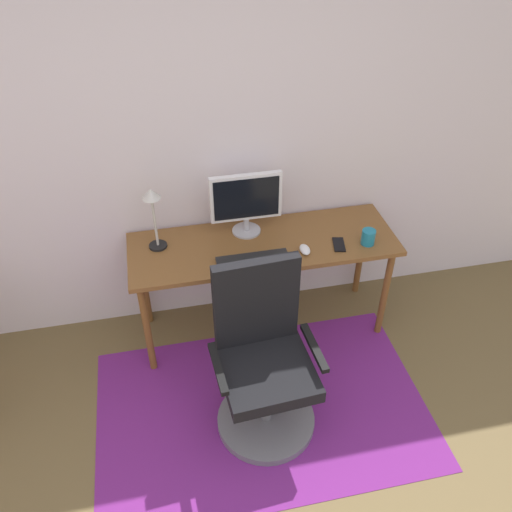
{
  "coord_description": "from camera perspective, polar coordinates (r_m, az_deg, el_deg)",
  "views": [
    {
      "loc": [
        -0.3,
        -0.7,
        2.66
      ],
      "look_at": [
        0.19,
        1.6,
        0.82
      ],
      "focal_mm": 37.16,
      "sensor_mm": 36.0,
      "label": 1
    }
  ],
  "objects": [
    {
      "name": "wall_back",
      "position": [
        3.22,
        -5.64,
        12.73
      ],
      "size": [
        6.0,
        0.1,
        2.6
      ],
      "primitive_type": "cube",
      "color": "silver",
      "rests_on": "ground"
    },
    {
      "name": "area_rug",
      "position": [
        3.29,
        0.66,
        -16.03
      ],
      "size": [
        1.93,
        1.25,
        0.01
      ],
      "primitive_type": "cube",
      "color": "#6E2175",
      "rests_on": "ground"
    },
    {
      "name": "desk",
      "position": [
        3.31,
        0.79,
        0.45
      ],
      "size": [
        1.65,
        0.56,
        0.72
      ],
      "color": "brown",
      "rests_on": "ground"
    },
    {
      "name": "monitor",
      "position": [
        3.23,
        -1.08,
        6.03
      ],
      "size": [
        0.44,
        0.18,
        0.41
      ],
      "color": "#B2B2B7",
      "rests_on": "desk"
    },
    {
      "name": "keyboard",
      "position": [
        3.11,
        -0.31,
        -0.44
      ],
      "size": [
        0.43,
        0.13,
        0.02
      ],
      "primitive_type": "cube",
      "color": "black",
      "rests_on": "desk"
    },
    {
      "name": "computer_mouse",
      "position": [
        3.19,
        5.28,
        0.7
      ],
      "size": [
        0.06,
        0.1,
        0.03
      ],
      "primitive_type": "ellipsoid",
      "color": "white",
      "rests_on": "desk"
    },
    {
      "name": "coffee_cup",
      "position": [
        3.3,
        12.0,
        2.0
      ],
      "size": [
        0.08,
        0.08,
        0.1
      ],
      "primitive_type": "cylinder",
      "color": "teal",
      "rests_on": "desk"
    },
    {
      "name": "cell_phone",
      "position": [
        3.28,
        8.91,
        1.23
      ],
      "size": [
        0.1,
        0.15,
        0.01
      ],
      "primitive_type": "cube",
      "rotation": [
        0.0,
        0.0,
        -0.21
      ],
      "color": "black",
      "rests_on": "desk"
    },
    {
      "name": "desk_lamp",
      "position": [
        3.12,
        -11.08,
        5.29
      ],
      "size": [
        0.11,
        0.11,
        0.41
      ],
      "color": "black",
      "rests_on": "desk"
    },
    {
      "name": "office_chair",
      "position": [
        2.95,
        0.82,
        -11.99
      ],
      "size": [
        0.58,
        0.56,
        1.04
      ],
      "rotation": [
        0.0,
        0.0,
        0.06
      ],
      "color": "slate",
      "rests_on": "ground"
    }
  ]
}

